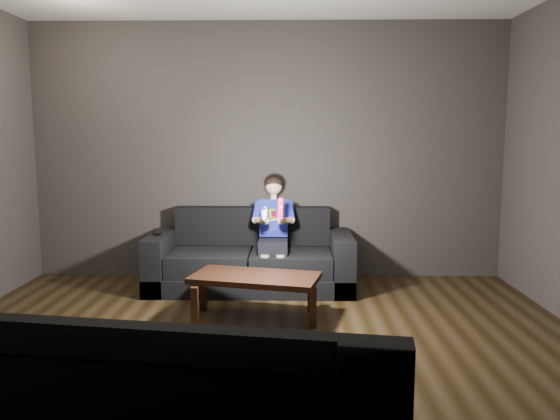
{
  "coord_description": "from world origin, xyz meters",
  "views": [
    {
      "loc": [
        0.24,
        -3.33,
        1.51
      ],
      "look_at": [
        0.15,
        1.55,
        0.85
      ],
      "focal_mm": 35.0,
      "sensor_mm": 36.0,
      "label": 1
    }
  ],
  "objects": [
    {
      "name": "floor",
      "position": [
        0.0,
        0.0,
        0.0
      ],
      "size": [
        5.0,
        5.0,
        0.0
      ],
      "primitive_type": "plane",
      "color": "black",
      "rests_on": "ground"
    },
    {
      "name": "back_wall",
      "position": [
        0.0,
        2.5,
        1.35
      ],
      "size": [
        5.0,
        0.04,
        2.7
      ],
      "primitive_type": "cube",
      "color": "#3B3634",
      "rests_on": "ground"
    },
    {
      "name": "front_wall",
      "position": [
        0.0,
        -2.5,
        1.35
      ],
      "size": [
        5.0,
        0.04,
        2.7
      ],
      "primitive_type": "cube",
      "color": "#3B3634",
      "rests_on": "ground"
    },
    {
      "name": "sofa",
      "position": [
        -0.15,
        2.02,
        0.25
      ],
      "size": [
        2.01,
        0.87,
        0.78
      ],
      "color": "black",
      "rests_on": "floor"
    },
    {
      "name": "child",
      "position": [
        0.08,
        1.96,
        0.66
      ],
      "size": [
        0.42,
        0.51,
        1.03
      ],
      "color": "black",
      "rests_on": "sofa"
    },
    {
      "name": "wii_remote_red",
      "position": [
        0.16,
        1.57,
        0.86
      ],
      "size": [
        0.06,
        0.08,
        0.2
      ],
      "color": "red",
      "rests_on": "child"
    },
    {
      "name": "nunchuk_white",
      "position": [
        0.01,
        1.57,
        0.82
      ],
      "size": [
        0.07,
        0.09,
        0.14
      ],
      "color": "white",
      "rests_on": "child"
    },
    {
      "name": "wii_remote_black",
      "position": [
        -1.05,
        1.94,
        0.56
      ],
      "size": [
        0.06,
        0.16,
        0.03
      ],
      "color": "black",
      "rests_on": "sofa"
    },
    {
      "name": "coffee_table",
      "position": [
        -0.05,
        1.05,
        0.33
      ],
      "size": [
        1.12,
        0.74,
        0.38
      ],
      "color": "black",
      "rests_on": "floor"
    }
  ]
}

